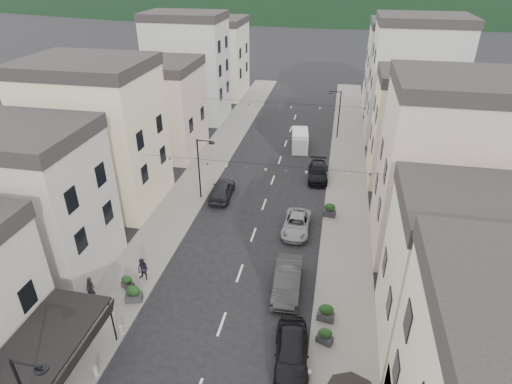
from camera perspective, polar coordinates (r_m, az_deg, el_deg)
sidewalk_left at (r=46.38m, az=-6.75°, el=3.03°), size 4.00×76.00×0.12m
sidewalk_right at (r=44.44m, az=12.04°, el=1.35°), size 4.00×76.00×0.12m
boutique_awning at (r=24.93m, az=-26.09°, el=-18.03°), size 3.77×7.50×3.28m
buildings_row_left at (r=51.66m, az=-12.83°, el=12.46°), size 10.20×54.16×14.00m
buildings_row_right at (r=47.11m, az=21.52°, el=9.84°), size 10.20×54.16×14.50m
streetlamp_left_far at (r=39.20m, az=-7.29°, el=3.85°), size 1.70×0.56×6.00m
streetlamp_right_far at (r=54.16m, az=10.77°, el=10.73°), size 1.70×0.56×6.00m
bunting_near at (r=33.48m, az=-0.04°, el=3.25°), size 19.00×0.28×0.62m
bunting_far at (r=48.21m, az=3.73°, el=11.36°), size 19.00×0.28×0.62m
parked_car_a at (r=25.62m, az=4.77°, el=-20.31°), size 2.38×4.89×1.61m
parked_car_b at (r=29.79m, az=4.23°, el=-11.63°), size 1.97×5.14×1.67m
parked_car_c at (r=35.76m, az=5.42°, el=-4.28°), size 2.22×4.73×1.31m
parked_car_d at (r=44.42m, az=8.26°, el=2.64°), size 2.29×5.02×1.42m
parked_car_e at (r=40.53m, az=-4.56°, el=0.29°), size 2.13×4.80×1.60m
delivery_van at (r=51.34m, az=5.87°, el=6.97°), size 2.37×4.81×2.22m
pedestrian_a at (r=30.71m, az=-21.16°, el=-12.00°), size 0.69×0.48×1.80m
pedestrian_b at (r=31.36m, az=-14.84°, el=-9.95°), size 0.95×0.80×1.72m
planter_la at (r=29.98m, az=-16.03°, el=-12.91°), size 1.22×0.88×1.22m
planter_lb at (r=31.17m, az=-16.79°, el=-11.45°), size 1.01×0.81×1.00m
planter_ra at (r=28.00m, az=9.31°, el=-15.59°), size 1.15×0.74×1.20m
planter_rb at (r=26.77m, az=9.17°, el=-18.42°), size 1.07×0.82×1.06m
planter_rc at (r=37.93m, az=9.78°, el=-2.37°), size 1.18×0.74×1.25m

